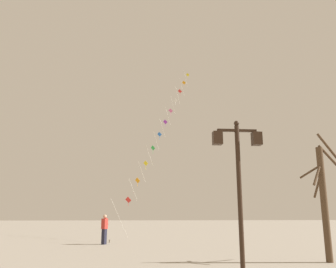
# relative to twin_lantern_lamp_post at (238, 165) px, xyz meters

# --- Properties ---
(ground_plane) EXTENTS (160.00, 160.00, 0.00)m
(ground_plane) POSITION_rel_twin_lantern_lamp_post_xyz_m (-2.97, 11.91, -3.17)
(ground_plane) COLOR gray
(twin_lantern_lamp_post) EXTENTS (1.51, 0.28, 4.56)m
(twin_lantern_lamp_post) POSITION_rel_twin_lantern_lamp_post_xyz_m (0.00, 0.00, 0.00)
(twin_lantern_lamp_post) COLOR black
(twin_lantern_lamp_post) RESTS_ON ground_plane
(kite_train) EXTENTS (7.46, 15.14, 17.76)m
(kite_train) POSITION_rel_twin_lantern_lamp_post_xyz_m (-0.88, 20.71, 6.16)
(kite_train) COLOR brown
(kite_train) RESTS_ON ground_plane
(kite_flyer) EXTENTS (0.40, 0.62, 1.71)m
(kite_flyer) POSITION_rel_twin_lantern_lamp_post_xyz_m (-4.92, 11.58, -2.27)
(kite_flyer) COLOR #1E1E2D
(kite_flyer) RESTS_ON ground_plane
(bare_tree) EXTENTS (1.54, 1.42, 4.88)m
(bare_tree) POSITION_rel_twin_lantern_lamp_post_xyz_m (4.12, 2.84, -0.80)
(bare_tree) COLOR #4C3826
(bare_tree) RESTS_ON ground_plane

